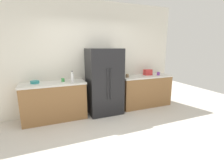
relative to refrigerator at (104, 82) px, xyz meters
name	(u,v)px	position (x,y,z in m)	size (l,w,h in m)	color
ground_plane	(115,137)	(-0.24, -1.28, -0.86)	(9.98, 9.98, 0.00)	beige
kitchen_back_panel	(91,58)	(-0.24, 0.41, 0.60)	(4.99, 0.10, 2.92)	silver
counter_left	(55,101)	(-1.27, 0.06, -0.39)	(1.49, 0.62, 0.92)	olive
counter_right	(144,91)	(1.30, 0.06, -0.39)	(1.56, 0.62, 0.92)	olive
refrigerator	(104,82)	(0.00, 0.00, 0.00)	(0.86, 0.71, 1.71)	black
toaster	(148,72)	(1.43, 0.11, 0.15)	(0.23, 0.16, 0.17)	red
bottle_a	(72,78)	(-0.84, -0.09, 0.18)	(0.07, 0.07, 0.27)	white
cup_a	(158,74)	(1.70, -0.04, 0.11)	(0.09, 0.09, 0.09)	purple
cup_b	(63,80)	(-1.03, 0.09, 0.11)	(0.07, 0.07, 0.08)	green
cup_c	(127,76)	(0.68, 0.01, 0.11)	(0.08, 0.08, 0.09)	brown
bowl_a	(35,82)	(-1.66, 0.14, 0.10)	(0.20, 0.20, 0.06)	teal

